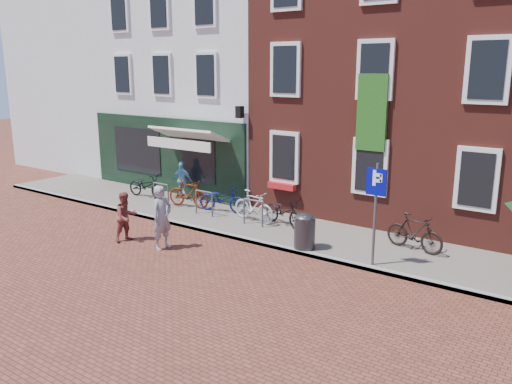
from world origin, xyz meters
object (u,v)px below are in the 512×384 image
Objects in this scene: cafe_person at (182,180)px; bicycle_5 at (414,232)px; bicycle_0 at (146,186)px; bicycle_3 at (254,206)px; bicycle_1 at (189,193)px; woman at (162,218)px; bicycle_2 at (222,199)px; boy at (126,217)px; parking_sign at (376,198)px; bicycle_4 at (284,211)px; litter_bin at (305,229)px.

bicycle_5 is (8.95, -0.57, -0.20)m from cafe_person.
bicycle_0 is 1.03× the size of bicycle_3.
bicycle_3 is (2.85, -0.07, 0.00)m from bicycle_1.
cafe_person is at bearing 85.11° from bicycle_3.
woman reaches higher than bicycle_2.
parking_sign is at bearing -63.04° from boy.
woman reaches higher than bicycle_5.
parking_sign reaches higher than woman.
cafe_person is at bearing 99.00° from bicycle_4.
cafe_person is 1.42m from bicycle_0.
litter_bin is at bearing -103.91° from bicycle_0.
woman is 1.34m from boy.
woman is 3.39m from bicycle_3.
bicycle_1 is 7.93m from bicycle_5.
litter_bin is 7.87m from bicycle_0.
parking_sign is 1.44× the size of woman.
parking_sign is at bearing -117.57° from bicycle_2.
bicycle_5 is (5.76, 3.60, -0.29)m from woman.
bicycle_5 is (4.04, 0.12, 0.05)m from bicycle_4.
woman is at bearing -75.07° from boy.
cafe_person is 8.97m from bicycle_5.
parking_sign is at bearing 156.84° from cafe_person.
parking_sign is (1.98, -0.06, 1.16)m from litter_bin.
boy is 4.69m from cafe_person.
bicycle_3 is at bearing -20.98° from boy.
cafe_person is 3.98m from bicycle_3.
bicycle_4 is (-3.57, 1.51, -1.25)m from parking_sign.
parking_sign is 5.71m from woman.
bicycle_1 is at bearing 33.91° from woman.
bicycle_5 is at bearing -71.38° from bicycle_4.
bicycle_0 is 3.60m from bicycle_2.
bicycle_0 is 1.00× the size of bicycle_2.
boy is at bearing -162.38° from parking_sign.
bicycle_1 is at bearing 102.91° from bicycle_5.
cafe_person reaches higher than bicycle_5.
woman is at bearing -148.43° from litter_bin.
bicycle_4 is (1.03, 0.17, -0.05)m from bicycle_3.
parking_sign reaches higher than litter_bin.
litter_bin reaches higher than bicycle_3.
bicycle_0 is at bearing 52.88° from woman.
cafe_person reaches higher than bicycle_3.
litter_bin reaches higher than bicycle_5.
litter_bin is at bearing -108.43° from bicycle_3.
litter_bin is at bearing 178.26° from parking_sign.
boy is 0.87× the size of bicycle_3.
parking_sign is 1.78× the size of boy.
bicycle_1 reaches higher than bicycle_4.
boy is 1.03× the size of cafe_person.
bicycle_1 is (-2.16, 3.38, -0.29)m from woman.
bicycle_2 is (2.37, -0.57, -0.25)m from cafe_person.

